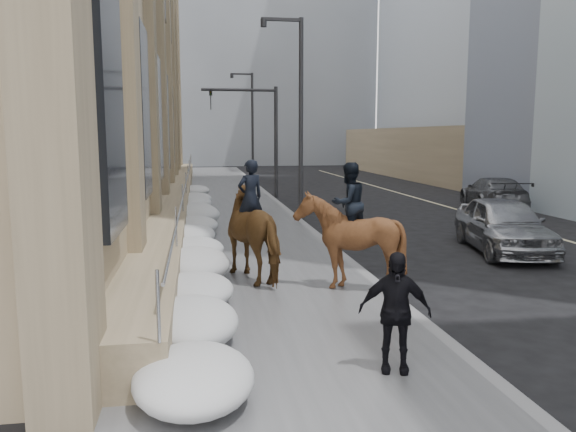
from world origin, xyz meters
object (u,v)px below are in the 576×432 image
object	(u,v)px
mounted_horse_left	(259,230)
car_silver	(503,225)
mounted_horse_right	(349,236)
pedestrian	(395,312)
car_grey	(493,193)

from	to	relation	value
mounted_horse_left	car_silver	world-z (taller)	mounted_horse_left
mounted_horse_right	pedestrian	size ratio (longest dim) A/B	1.59
pedestrian	car_silver	xyz separation A→B (m)	(6.13, 7.77, -0.16)
car_silver	mounted_horse_left	bearing A→B (deg)	-151.31
pedestrian	car_grey	xyz separation A→B (m)	(10.79, 16.68, -0.22)
mounted_horse_right	car_grey	bearing A→B (deg)	-154.33
pedestrian	car_silver	bearing A→B (deg)	67.54
car_grey	mounted_horse_right	bearing A→B (deg)	63.55
mounted_horse_right	car_silver	world-z (taller)	mounted_horse_right
mounted_horse_right	pedestrian	distance (m)	4.26
car_silver	car_grey	world-z (taller)	car_silver
mounted_horse_left	mounted_horse_right	size ratio (longest dim) A/B	1.02
mounted_horse_right	car_silver	bearing A→B (deg)	-172.53
car_grey	pedestrian	bearing A→B (deg)	70.20
car_silver	car_grey	bearing A→B (deg)	73.73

